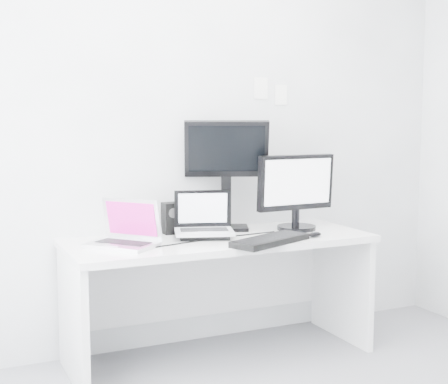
# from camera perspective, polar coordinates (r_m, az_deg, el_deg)

# --- Properties ---
(back_wall) EXTENTS (3.60, 0.00, 3.60)m
(back_wall) POSITION_cam_1_polar(r_m,az_deg,el_deg) (4.07, -2.44, 5.44)
(back_wall) COLOR silver
(back_wall) RESTS_ON ground
(desk) EXTENTS (1.80, 0.70, 0.73)m
(desk) POSITION_cam_1_polar(r_m,az_deg,el_deg) (3.90, -0.39, -9.30)
(desk) COLOR white
(desk) RESTS_ON ground
(macbook) EXTENTS (0.44, 0.45, 0.27)m
(macbook) POSITION_cam_1_polar(r_m,az_deg,el_deg) (3.55, -9.03, -2.68)
(macbook) COLOR silver
(macbook) RESTS_ON desk
(speaker) EXTENTS (0.10, 0.10, 0.19)m
(speaker) POSITION_cam_1_polar(r_m,az_deg,el_deg) (3.93, -4.72, -2.32)
(speaker) COLOR black
(speaker) RESTS_ON desk
(dell_laptop) EXTENTS (0.40, 0.36, 0.28)m
(dell_laptop) POSITION_cam_1_polar(r_m,az_deg,el_deg) (3.76, -1.76, -1.98)
(dell_laptop) COLOR silver
(dell_laptop) RESTS_ON desk
(rear_monitor) EXTENTS (0.55, 0.37, 0.70)m
(rear_monitor) POSITION_cam_1_polar(r_m,az_deg,el_deg) (4.02, 0.20, 1.61)
(rear_monitor) COLOR black
(rear_monitor) RESTS_ON desk
(samsung_monitor) EXTENTS (0.55, 0.27, 0.49)m
(samsung_monitor) POSITION_cam_1_polar(r_m,az_deg,el_deg) (4.07, 6.44, 0.09)
(samsung_monitor) COLOR black
(samsung_monitor) RESTS_ON desk
(keyboard) EXTENTS (0.54, 0.37, 0.03)m
(keyboard) POSITION_cam_1_polar(r_m,az_deg,el_deg) (3.64, 4.10, -4.27)
(keyboard) COLOR black
(keyboard) RESTS_ON desk
(mouse) EXTENTS (0.11, 0.09, 0.03)m
(mouse) POSITION_cam_1_polar(r_m,az_deg,el_deg) (3.86, 8.02, -3.73)
(mouse) COLOR black
(mouse) RESTS_ON desk
(wall_note_0) EXTENTS (0.10, 0.00, 0.14)m
(wall_note_0) POSITION_cam_1_polar(r_m,az_deg,el_deg) (4.26, 3.26, 9.12)
(wall_note_0) COLOR white
(wall_note_0) RESTS_ON back_wall
(wall_note_1) EXTENTS (0.09, 0.00, 0.13)m
(wall_note_1) POSITION_cam_1_polar(r_m,az_deg,el_deg) (4.33, 5.04, 8.53)
(wall_note_1) COLOR white
(wall_note_1) RESTS_ON back_wall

